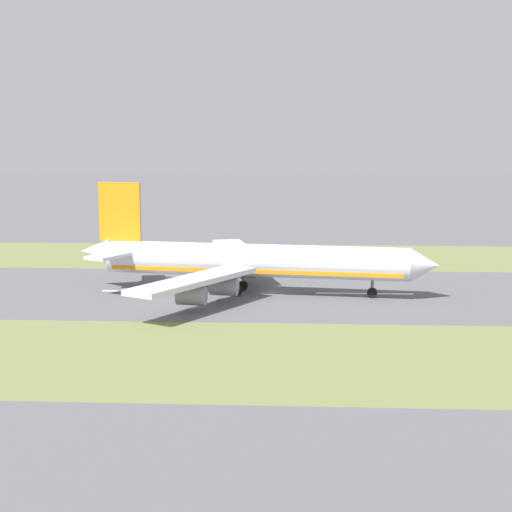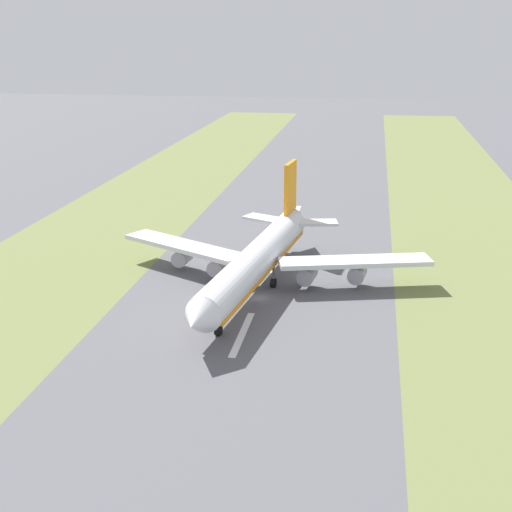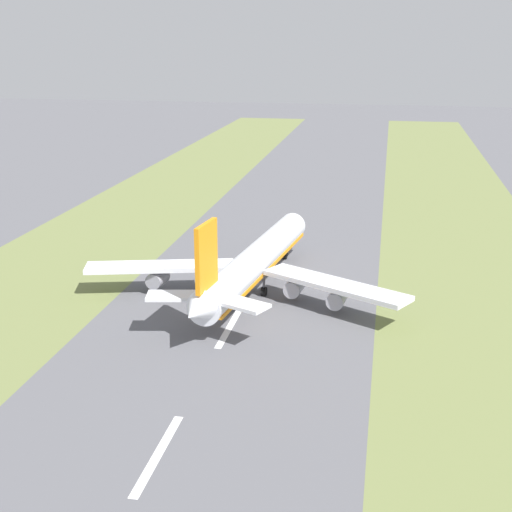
# 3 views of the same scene
# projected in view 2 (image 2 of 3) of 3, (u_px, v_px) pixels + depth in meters

# --- Properties ---
(ground_plane) EXTENTS (800.00, 800.00, 0.00)m
(ground_plane) POSITION_uv_depth(u_px,v_px,m) (258.00, 297.00, 132.03)
(ground_plane) COLOR #56565B
(grass_median_west) EXTENTS (40.00, 600.00, 0.01)m
(grass_median_west) POSITION_uv_depth(u_px,v_px,m) (511.00, 312.00, 125.12)
(grass_median_west) COLOR olive
(grass_median_west) RESTS_ON ground
(grass_median_east) EXTENTS (40.00, 600.00, 0.01)m
(grass_median_east) POSITION_uv_depth(u_px,v_px,m) (31.00, 284.00, 138.94)
(grass_median_east) COLOR olive
(grass_median_east) RESTS_ON ground
(centreline_dash_near) EXTENTS (1.20, 18.00, 0.01)m
(centreline_dash_near) POSITION_uv_depth(u_px,v_px,m) (296.00, 214.00, 191.42)
(centreline_dash_near) COLOR silver
(centreline_dash_near) RESTS_ON ground
(centreline_dash_mid) EXTENTS (1.20, 18.00, 0.01)m
(centreline_dash_mid) POSITION_uv_depth(u_px,v_px,m) (275.00, 259.00, 153.82)
(centreline_dash_mid) COLOR silver
(centreline_dash_mid) RESTS_ON ground
(centreline_dash_far) EXTENTS (1.20, 18.00, 0.01)m
(centreline_dash_far) POSITION_uv_depth(u_px,v_px,m) (242.00, 334.00, 116.22)
(centreline_dash_far) COLOR silver
(centreline_dash_far) RESTS_ON ground
(airplane_main_jet) EXTENTS (63.60, 67.15, 20.20)m
(airplane_main_jet) POSITION_uv_depth(u_px,v_px,m) (259.00, 258.00, 135.08)
(airplane_main_jet) COLOR silver
(airplane_main_jet) RESTS_ON ground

